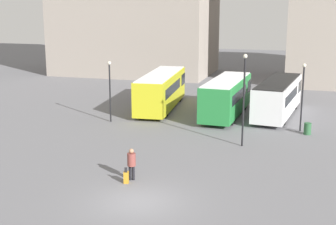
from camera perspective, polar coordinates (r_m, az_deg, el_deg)
The scene contains 10 objects.
ground_plane at distance 22.75m, azimuth -3.65°, elevation -10.80°, with size 160.00×160.00×0.00m, color slate.
bus_0 at distance 42.24m, azimuth -0.82°, elevation 2.85°, with size 3.56×10.80×3.19m.
bus_1 at distance 39.60m, azimuth 7.16°, elevation 2.02°, with size 2.94×9.46×3.15m.
bus_2 at distance 40.56m, azimuth 13.27°, elevation 1.93°, with size 3.58×10.27×3.00m.
traveler at distance 25.08m, azimuth -4.47°, elevation -5.96°, with size 0.56×0.56×1.75m.
suitcase at distance 24.92m, azimuth -5.12°, elevation -7.86°, with size 0.34×0.36×0.90m.
lamp_post_0 at distance 35.54m, azimuth 16.09°, elevation 2.50°, with size 0.28×0.28×5.05m.
lamp_post_1 at distance 37.31m, azimuth -7.10°, elevation 3.24°, with size 0.28×0.28×4.87m.
lamp_post_2 at distance 30.77m, azimuth 9.24°, elevation 2.33°, with size 0.28×0.28×6.11m.
trash_bin at distance 35.30m, azimuth 16.64°, elevation -1.91°, with size 0.52×0.52×0.85m.
Camera 1 is at (7.29, -19.51, 9.16)m, focal length 50.00 mm.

